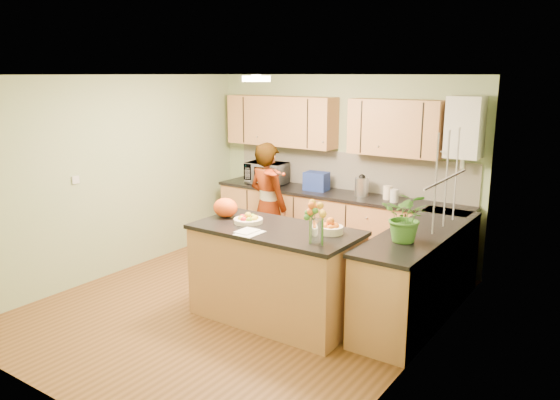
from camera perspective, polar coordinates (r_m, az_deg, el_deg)
The scene contains 28 objects.
floor at distance 6.19m, azimuth -3.97°, elevation -10.92°, with size 4.50×4.50×0.00m, color brown.
ceiling at distance 5.65m, azimuth -4.37°, elevation 12.91°, with size 4.00×4.50×0.02m, color silver.
wall_back at distance 7.65m, azimuth 6.42°, elevation 3.49°, with size 4.00×0.02×2.50m, color #93AD7C.
wall_front at distance 4.33m, azimuth -23.10°, elevation -4.95°, with size 4.00×0.02×2.50m, color #93AD7C.
wall_left at distance 7.19m, azimuth -16.73°, elevation 2.41°, with size 0.02×4.50×2.50m, color #93AD7C.
wall_right at distance 4.84m, azimuth 14.72°, elevation -2.49°, with size 0.02×4.50×2.50m, color #93AD7C.
back_counter at distance 7.51m, azimuth 5.86°, elevation -2.76°, with size 3.64×0.62×0.94m.
right_counter at distance 5.93m, azimuth 14.39°, elevation -7.48°, with size 0.62×2.24×0.94m.
splashback at distance 7.60m, azimuth 7.03°, elevation 3.03°, with size 3.60×0.02×0.52m, color white.
upper_cabinets at distance 7.51m, azimuth 4.73°, elevation 7.97°, with size 3.20×0.34×0.70m.
boiler at distance 6.78m, azimuth 18.76°, elevation 7.18°, with size 0.40×0.30×0.86m.
window_right at distance 5.33m, azimuth 17.05°, elevation 2.09°, with size 0.01×1.30×1.05m.
light_switch at distance 6.82m, azimuth -20.59°, elevation 1.99°, with size 0.02×0.09×0.09m, color silver.
ceiling_lamp at distance 5.89m, azimuth -2.49°, elevation 12.56°, with size 0.30×0.30×0.07m.
peninsula_island at distance 5.69m, azimuth -0.46°, elevation -7.70°, with size 1.72×0.88×0.98m.
fruit_dish at distance 5.72m, azimuth -3.35°, elevation -1.97°, with size 0.30×0.30×0.11m.
orange_bowl at distance 5.36m, azimuth 5.28°, elevation -2.85°, with size 0.25×0.25×0.15m.
flower_vase at distance 4.99m, azimuth 3.99°, elevation -0.89°, with size 0.27×0.27×0.49m.
orange_bag at distance 5.96m, azimuth -5.72°, elevation -0.80°, with size 0.28×0.24×0.21m, color #E54D12.
papers at distance 5.36m, azimuth -3.19°, elevation -3.44°, with size 0.21×0.28×0.01m, color white.
violinist at distance 7.07m, azimuth -1.25°, elevation -0.66°, with size 0.61×0.40×1.67m, color tan.
violin at distance 6.68m, azimuth -0.98°, elevation 2.91°, with size 0.61×0.24×0.12m, color #551605, non-canonical shape.
microwave at distance 7.95m, azimuth -1.41°, elevation 2.82°, with size 0.57×0.38×0.31m, color silver.
blue_box at distance 7.53m, azimuth 3.83°, elevation 1.97°, with size 0.32×0.23×0.25m, color navy.
kettle at distance 7.25m, azimuth 8.53°, elevation 1.50°, with size 0.18×0.18×0.33m.
jar_cream at distance 7.11m, azimuth 11.18°, elevation 0.76°, with size 0.11×0.11×0.17m, color #FCE8C9.
jar_white at distance 6.97m, azimuth 11.84°, elevation 0.44°, with size 0.11×0.11×0.16m, color silver.
potted_plant at distance 5.31m, azimuth 13.11°, elevation -1.70°, with size 0.45×0.39×0.50m, color #3E7A28.
Camera 1 is at (3.54, -4.41, 2.51)m, focal length 35.00 mm.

